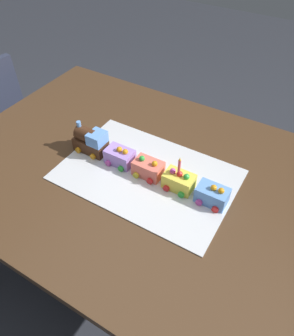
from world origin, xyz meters
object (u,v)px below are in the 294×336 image
(cake_car_caboose_lavender, at_px, (120,156))
(cake_car_hopper_lemon, at_px, (179,181))
(cake_car_tanker_coral, at_px, (148,168))
(birthday_candle, at_px, (179,165))
(dining_table, at_px, (139,189))
(cake_car_flatbed_sky_blue, at_px, (212,195))
(cake_locomotive, at_px, (91,141))

(cake_car_caboose_lavender, height_order, cake_car_hopper_lemon, same)
(cake_car_tanker_coral, xyz_separation_m, birthday_candle, (0.11, 0.00, 0.07))
(dining_table, height_order, birthday_candle, birthday_candle)
(cake_car_caboose_lavender, xyz_separation_m, cake_car_hopper_lemon, (0.24, -0.00, 0.00))
(cake_car_flatbed_sky_blue, relative_size, birthday_candle, 1.68)
(dining_table, distance_m, cake_car_flatbed_sky_blue, 0.31)
(cake_car_caboose_lavender, bearing_deg, cake_car_flatbed_sky_blue, 0.00)
(cake_car_hopper_lemon, relative_size, cake_car_flatbed_sky_blue, 1.00)
(cake_car_hopper_lemon, height_order, birthday_candle, birthday_candle)
(birthday_candle, bearing_deg, dining_table, 177.66)
(birthday_candle, bearing_deg, cake_locomotive, -180.00)
(cake_car_caboose_lavender, bearing_deg, cake_car_tanker_coral, 0.00)
(cake_car_caboose_lavender, xyz_separation_m, cake_car_tanker_coral, (0.12, 0.00, 0.00))
(dining_table, xyz_separation_m, cake_locomotive, (-0.20, -0.01, 0.16))
(dining_table, xyz_separation_m, cake_car_tanker_coral, (0.05, -0.01, 0.14))
(dining_table, distance_m, cake_car_tanker_coral, 0.15)
(cake_locomotive, xyz_separation_m, cake_car_caboose_lavender, (0.13, -0.00, -0.02))
(cake_car_caboose_lavender, bearing_deg, cake_car_hopper_lemon, -0.00)
(cake_car_flatbed_sky_blue, height_order, birthday_candle, birthday_candle)
(dining_table, bearing_deg, cake_car_caboose_lavender, -174.84)
(cake_car_hopper_lemon, bearing_deg, cake_car_flatbed_sky_blue, 0.00)
(dining_table, xyz_separation_m, cake_car_flatbed_sky_blue, (0.28, -0.01, 0.14))
(cake_car_tanker_coral, bearing_deg, cake_car_caboose_lavender, 180.00)
(cake_locomotive, height_order, cake_car_tanker_coral, cake_locomotive)
(cake_car_caboose_lavender, relative_size, cake_car_tanker_coral, 1.00)
(cake_car_tanker_coral, height_order, birthday_candle, birthday_candle)
(cake_car_hopper_lemon, xyz_separation_m, birthday_candle, (-0.00, 0.00, 0.07))
(cake_car_hopper_lemon, relative_size, birthday_candle, 1.68)
(cake_car_hopper_lemon, distance_m, birthday_candle, 0.07)
(birthday_candle, bearing_deg, cake_car_hopper_lemon, -0.00)
(cake_car_flatbed_sky_blue, bearing_deg, cake_car_tanker_coral, 180.00)
(dining_table, bearing_deg, cake_car_tanker_coral, -8.19)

